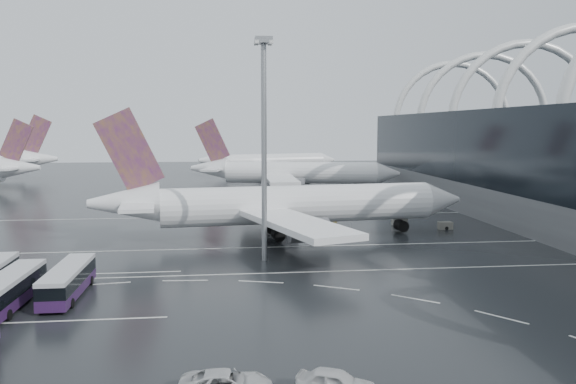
{
  "coord_description": "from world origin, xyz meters",
  "views": [
    {
      "loc": [
        -4.76,
        -65.15,
        16.83
      ],
      "look_at": [
        4.77,
        18.74,
        7.0
      ],
      "focal_mm": 35.0,
      "sensor_mm": 36.0,
      "label": 1
    }
  ],
  "objects": [
    {
      "name": "ground",
      "position": [
        0.0,
        0.0,
        0.0
      ],
      "size": [
        420.0,
        420.0,
        0.0
      ],
      "primitive_type": "plane",
      "color": "black",
      "rests_on": "ground"
    },
    {
      "name": "lane_marking_near",
      "position": [
        0.0,
        -2.0,
        0.01
      ],
      "size": [
        120.0,
        0.25,
        0.01
      ],
      "primitive_type": "cube",
      "color": "silver",
      "rests_on": "ground"
    },
    {
      "name": "lane_marking_mid",
      "position": [
        0.0,
        12.0,
        0.01
      ],
      "size": [
        120.0,
        0.25,
        0.01
      ],
      "primitive_type": "cube",
      "color": "silver",
      "rests_on": "ground"
    },
    {
      "name": "lane_marking_far",
      "position": [
        0.0,
        40.0,
        0.01
      ],
      "size": [
        120.0,
        0.25,
        0.01
      ],
      "primitive_type": "cube",
      "color": "silver",
      "rests_on": "ground"
    },
    {
      "name": "bus_bay_line_south",
      "position": [
        -24.0,
        -16.0,
        0.01
      ],
      "size": [
        28.0,
        0.25,
        0.01
      ],
      "primitive_type": "cube",
      "color": "silver",
      "rests_on": "ground"
    },
    {
      "name": "bus_bay_line_north",
      "position": [
        -24.0,
        0.0,
        0.01
      ],
      "size": [
        28.0,
        0.25,
        0.01
      ],
      "primitive_type": "cube",
      "color": "silver",
      "rests_on": "ground"
    },
    {
      "name": "airliner_main",
      "position": [
        3.63,
        18.62,
        4.9
      ],
      "size": [
        57.84,
        50.4,
        19.58
      ],
      "rotation": [
        0.0,
        0.0,
        0.11
      ],
      "color": "white",
      "rests_on": "ground"
    },
    {
      "name": "airliner_gate_b",
      "position": [
        12.27,
        79.84,
        4.77
      ],
      "size": [
        54.6,
        48.31,
        19.07
      ],
      "rotation": [
        0.0,
        0.0,
        -0.22
      ],
      "color": "white",
      "rests_on": "ground"
    },
    {
      "name": "airliner_gate_c",
      "position": [
        10.21,
        131.1,
        4.56
      ],
      "size": [
        50.37,
        45.82,
        18.24
      ],
      "rotation": [
        0.0,
        0.0,
        0.29
      ],
      "color": "white",
      "rests_on": "ground"
    },
    {
      "name": "bus_row_near_c",
      "position": [
        -24.97,
        -11.28,
        1.69
      ],
      "size": [
        3.15,
        12.53,
        3.07
      ],
      "rotation": [
        0.0,
        0.0,
        1.55
      ],
      "color": "#2F1541",
      "rests_on": "ground"
    },
    {
      "name": "bus_row_near_d",
      "position": [
        -20.4,
        -8.61,
        1.65
      ],
      "size": [
        2.96,
        12.21,
        3.0
      ],
      "rotation": [
        0.0,
        0.0,
        1.57
      ],
      "color": "#2F1541",
      "rests_on": "ground"
    },
    {
      "name": "van_curve_a",
      "position": [
        -4.82,
        -31.48,
        0.82
      ],
      "size": [
        6.06,
        3.14,
        1.63
      ],
      "primitive_type": "imported",
      "rotation": [
        0.0,
        0.0,
        1.5
      ],
      "color": "silver",
      "rests_on": "ground"
    },
    {
      "name": "van_curve_b",
      "position": [
        2.0,
        -32.17,
        0.86
      ],
      "size": [
        5.43,
        3.85,
        1.72
      ],
      "primitive_type": "imported",
      "rotation": [
        0.0,
        0.0,
        1.17
      ],
      "color": "silver",
      "rests_on": "ground"
    },
    {
      "name": "floodlight_mast",
      "position": [
        0.15,
        4.42,
        17.38
      ],
      "size": [
        2.12,
        2.12,
        27.64
      ],
      "color": "gray",
      "rests_on": "ground"
    },
    {
      "name": "gse_cart_belly_b",
      "position": [
        25.14,
        27.54,
        0.68
      ],
      "size": [
        2.49,
        1.47,
        1.36
      ],
      "primitive_type": "cube",
      "color": "slate",
      "rests_on": "ground"
    },
    {
      "name": "gse_cart_belly_d",
      "position": [
        31.41,
        22.73,
        0.61
      ],
      "size": [
        2.24,
        1.33,
        1.22
      ],
      "primitive_type": "cube",
      "color": "slate",
      "rests_on": "ground"
    },
    {
      "name": "gse_cart_belly_e",
      "position": [
        14.11,
        32.62,
        0.53
      ],
      "size": [
        1.95,
        1.15,
        1.07
      ],
      "primitive_type": "cube",
      "color": "gold",
      "rests_on": "ground"
    }
  ]
}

